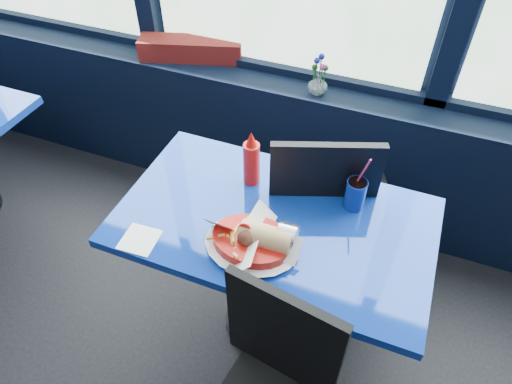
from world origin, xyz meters
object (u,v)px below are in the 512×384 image
object	(u,v)px
flower_vase	(318,82)
ketchup_bottle	(252,160)
planter_box	(191,49)
near_table	(273,248)
food_basket	(253,240)
soda_cup	(355,194)
chair_near_back	(335,206)

from	to	relation	value
flower_vase	ketchup_bottle	xyz separation A→B (m)	(-0.09, -0.66, -0.00)
planter_box	flower_vase	bearing A→B (deg)	-23.27
near_table	food_basket	world-z (taller)	food_basket
near_table	soda_cup	bearing A→B (deg)	33.81
chair_near_back	flower_vase	size ratio (longest dim) A/B	4.88
planter_box	food_basket	xyz separation A→B (m)	(0.79, -1.06, -0.07)
ketchup_bottle	food_basket	bearing A→B (deg)	-66.99
food_basket	soda_cup	world-z (taller)	soda_cup
ketchup_bottle	soda_cup	distance (m)	0.43
food_basket	ketchup_bottle	size ratio (longest dim) A/B	1.51
chair_near_back	soda_cup	distance (m)	0.29
near_table	flower_vase	bearing A→B (deg)	95.11
near_table	soda_cup	world-z (taller)	soda_cup
planter_box	flower_vase	xyz separation A→B (m)	(0.74, -0.08, 0.01)
ketchup_bottle	flower_vase	bearing A→B (deg)	82.51
chair_near_back	food_basket	size ratio (longest dim) A/B	2.65
chair_near_back	ketchup_bottle	bearing A→B (deg)	4.27
planter_box	near_table	bearing A→B (deg)	-64.84
planter_box	ketchup_bottle	world-z (taller)	ketchup_bottle
ketchup_bottle	soda_cup	size ratio (longest dim) A/B	0.93
food_basket	flower_vase	bearing A→B (deg)	115.64
near_table	chair_near_back	bearing A→B (deg)	60.58
near_table	food_basket	xyz separation A→B (m)	(-0.02, -0.16, 0.22)
ketchup_bottle	soda_cup	bearing A→B (deg)	1.77
near_table	food_basket	distance (m)	0.27
chair_near_back	soda_cup	size ratio (longest dim) A/B	3.72
food_basket	soda_cup	distance (m)	0.44
ketchup_bottle	near_table	bearing A→B (deg)	-45.74
planter_box	ketchup_bottle	xyz separation A→B (m)	(0.65, -0.74, 0.00)
food_basket	near_table	bearing A→B (deg)	104.58
planter_box	ketchup_bottle	bearing A→B (deg)	-65.37
planter_box	ketchup_bottle	distance (m)	0.99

